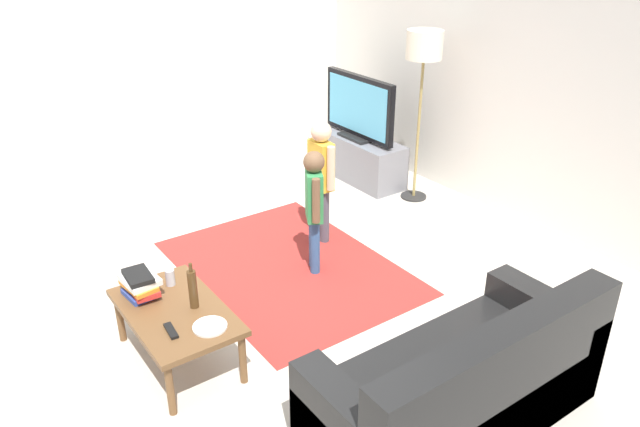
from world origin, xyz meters
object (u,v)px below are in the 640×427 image
object	(u,v)px
tv_stand	(359,158)
couch	(465,390)
child_near_tv	(321,170)
tv	(359,108)
book_stack	(140,284)
plate	(210,327)
soda_can	(170,277)
coffee_table	(176,315)
child_center	(314,201)
floor_lamp	(424,54)
tv_remote	(171,331)
bottle	(193,289)

from	to	relation	value
tv_stand	couch	xyz separation A→B (m)	(3.41, -1.94, 0.05)
child_near_tv	tv	bearing A→B (deg)	128.64
book_stack	plate	distance (m)	0.65
soda_can	plate	world-z (taller)	soda_can
book_stack	couch	bearing A→B (deg)	33.80
coffee_table	soda_can	bearing A→B (deg)	161.57
child_center	soda_can	xyz separation A→B (m)	(0.16, -1.35, -0.17)
couch	book_stack	bearing A→B (deg)	-146.20
soda_can	tv_stand	bearing A→B (deg)	117.71
floor_lamp	coffee_table	bearing A→B (deg)	-71.43
tv_remote	floor_lamp	bearing A→B (deg)	116.70
child_near_tv	bottle	world-z (taller)	child_near_tv
coffee_table	couch	bearing A→B (deg)	35.57
tv_stand	child_near_tv	world-z (taller)	child_near_tv
tv_stand	child_near_tv	bearing A→B (deg)	-51.83
coffee_table	tv	bearing A→B (deg)	121.40
floor_lamp	tv_remote	distance (m)	3.74
couch	plate	distance (m)	1.61
plate	child_center	bearing A→B (deg)	120.02
tv	book_stack	world-z (taller)	tv
tv_stand	coffee_table	distance (m)	3.58
tv	bottle	size ratio (longest dim) A/B	3.28
bottle	tv_stand	bearing A→B (deg)	122.95
child_center	coffee_table	world-z (taller)	child_center
floor_lamp	child_near_tv	world-z (taller)	floor_lamp
floor_lamp	bottle	world-z (taller)	floor_lamp
tv_stand	tv	size ratio (longest dim) A/B	1.09
couch	plate	world-z (taller)	couch
floor_lamp	soda_can	distance (m)	3.38
plate	book_stack	bearing A→B (deg)	-160.08
child_near_tv	coffee_table	distance (m)	2.05
coffee_table	bottle	world-z (taller)	bottle
child_center	coffee_table	distance (m)	1.55
coffee_table	book_stack	bearing A→B (deg)	-157.27
couch	tv_remote	bearing A→B (deg)	-137.33
couch	tv_remote	world-z (taller)	couch
child_near_tv	tv_remote	xyz separation A→B (m)	(1.11, -1.94, -0.27)
tv_stand	soda_can	bearing A→B (deg)	-62.29
child_center	soda_can	world-z (taller)	child_center
tv	child_near_tv	bearing A→B (deg)	-51.36
couch	child_center	xyz separation A→B (m)	(-2.02, 0.34, 0.36)
floor_lamp	child_near_tv	size ratio (longest dim) A/B	1.53
child_near_tv	bottle	size ratio (longest dim) A/B	3.46
couch	coffee_table	xyz separation A→B (m)	(-1.56, -1.12, 0.08)
tv_remote	soda_can	xyz separation A→B (m)	(-0.52, 0.22, 0.05)
coffee_table	plate	size ratio (longest dim) A/B	4.55
floor_lamp	child_center	size ratio (longest dim) A/B	1.64
coffee_table	soda_can	size ratio (longest dim) A/B	8.33
tv_stand	soda_can	world-z (taller)	soda_can
couch	tv	bearing A→B (deg)	150.66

